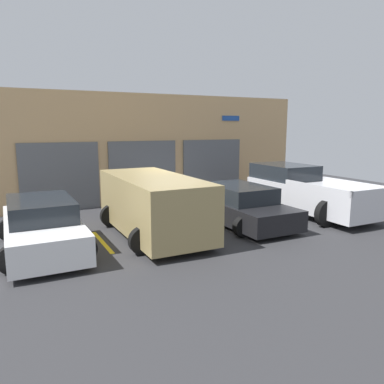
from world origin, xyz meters
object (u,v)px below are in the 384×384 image
at_px(pickup_truck, 305,191).
at_px(sedan_white, 42,226).
at_px(van_right, 153,204).
at_px(sedan_side, 240,206).

height_order(pickup_truck, sedan_white, pickup_truck).
relative_size(sedan_white, van_right, 0.91).
height_order(pickup_truck, van_right, van_right).
bearing_deg(van_right, sedan_white, 179.58).
xyz_separation_m(pickup_truck, van_right, (-6.11, -0.27, 0.13)).
bearing_deg(van_right, sedan_side, 0.47).
bearing_deg(sedan_white, pickup_truck, 1.53).
height_order(sedan_white, van_right, van_right).
xyz_separation_m(pickup_truck, sedan_side, (-3.06, -0.24, -0.22)).
relative_size(sedan_side, van_right, 0.91).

